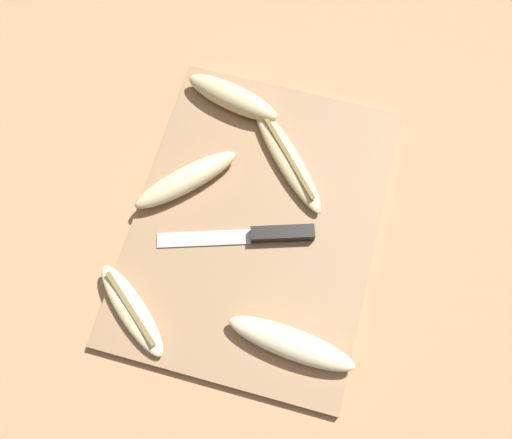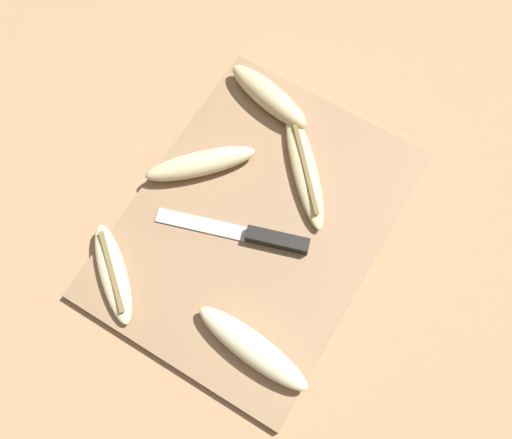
% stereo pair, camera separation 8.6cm
% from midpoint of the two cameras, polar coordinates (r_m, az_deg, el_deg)
% --- Properties ---
extents(ground_plane, '(4.00, 4.00, 0.00)m').
position_cam_midpoint_polar(ground_plane, '(0.88, 2.77, -0.88)').
color(ground_plane, tan).
extents(cutting_board, '(0.47, 0.35, 0.01)m').
position_cam_midpoint_polar(cutting_board, '(0.87, 2.79, -0.74)').
color(cutting_board, '#997551').
rests_on(cutting_board, ground_plane).
extents(knife, '(0.09, 0.22, 0.02)m').
position_cam_midpoint_polar(knife, '(0.85, 3.34, -2.02)').
color(knife, black).
rests_on(knife, cutting_board).
extents(banana_pale_long, '(0.06, 0.18, 0.03)m').
position_cam_midpoint_polar(banana_pale_long, '(0.81, 2.76, -12.54)').
color(banana_pale_long, beige).
rests_on(banana_pale_long, cutting_board).
extents(banana_ripe_center, '(0.07, 0.16, 0.04)m').
position_cam_midpoint_polar(banana_ripe_center, '(0.94, 3.89, 11.33)').
color(banana_ripe_center, beige).
rests_on(banana_ripe_center, cutting_board).
extents(banana_soft_right, '(0.15, 0.14, 0.03)m').
position_cam_midpoint_polar(banana_soft_right, '(0.88, -2.56, 4.99)').
color(banana_soft_right, beige).
rests_on(banana_soft_right, cutting_board).
extents(banana_cream_curved, '(0.13, 0.14, 0.02)m').
position_cam_midpoint_polar(banana_cream_curved, '(0.85, -10.68, -5.42)').
color(banana_cream_curved, beige).
rests_on(banana_cream_curved, cutting_board).
extents(banana_mellow_near, '(0.17, 0.16, 0.02)m').
position_cam_midpoint_polar(banana_mellow_near, '(0.90, 7.36, 4.51)').
color(banana_mellow_near, beige).
rests_on(banana_mellow_near, cutting_board).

